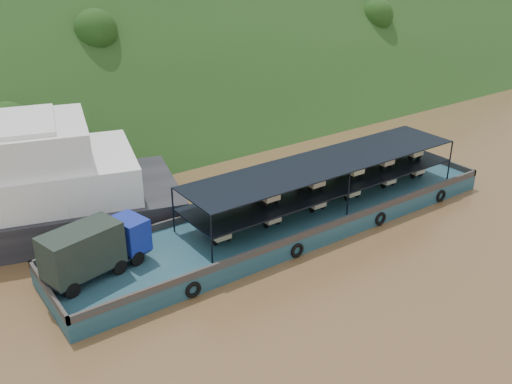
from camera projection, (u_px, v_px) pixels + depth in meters
ground at (303, 240)px, 40.62m from camera, size 160.00×160.00×0.00m
hillside at (108, 118)px, 67.31m from camera, size 140.00×39.60×39.60m
cargo_barge at (276, 219)px, 41.13m from camera, size 35.08×7.18×4.54m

